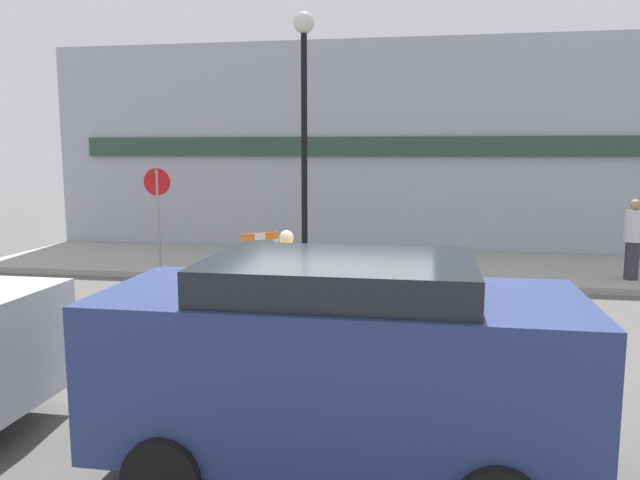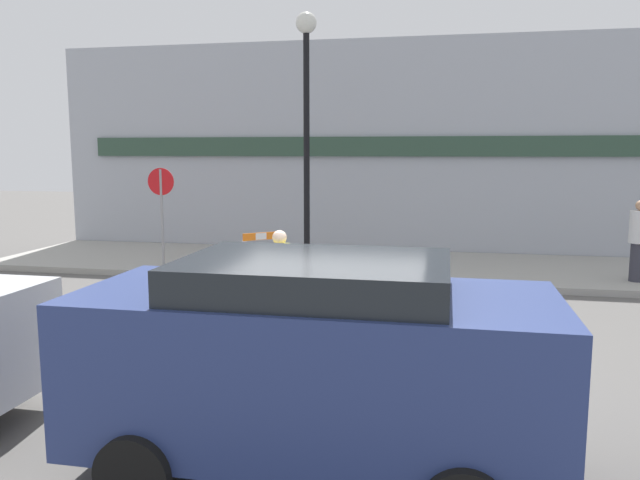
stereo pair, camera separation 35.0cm
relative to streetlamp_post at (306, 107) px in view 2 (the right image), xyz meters
name	(u,v)px [view 2 (the right image)]	position (x,y,z in m)	size (l,w,h in m)	color
ground_plane	(324,360)	(1.47, -5.47, -3.60)	(60.00, 60.00, 0.00)	#565451
sidewalk_slab	(379,266)	(1.47, 1.00, -3.53)	(18.00, 3.94, 0.14)	#9E9B93
storefront_facade	(389,148)	(1.47, 3.04, -0.84)	(18.00, 0.22, 5.50)	#A3A8B2
streetlamp_post	(306,107)	(0.00, 0.00, 0.00)	(0.44, 0.44, 5.40)	black
stop_sign	(161,201)	(-3.21, -0.33, -2.00)	(0.60, 0.06, 2.18)	gray
barricade_0	(261,257)	(-0.70, -1.12, -3.04)	(0.68, 0.60, 1.05)	white
barricade_1	(366,291)	(1.80, -3.88, -3.03)	(0.82, 0.54, 1.05)	white
traffic_cone_0	(198,297)	(-1.01, -3.66, -3.29)	(0.30, 0.30, 0.63)	black
traffic_cone_1	(373,272)	(1.58, -1.07, -3.28)	(0.30, 0.30, 0.65)	black
traffic_cone_2	(224,310)	(-0.26, -4.46, -3.28)	(0.30, 0.30, 0.65)	black
traffic_cone_3	(292,308)	(0.70, -4.14, -3.29)	(0.30, 0.30, 0.64)	black
traffic_cone_4	(415,277)	(2.39, -1.07, -3.35)	(0.30, 0.30, 0.52)	black
person_worker	(280,284)	(0.71, -4.86, -2.75)	(0.40, 0.40, 1.60)	#33333D
person_pedestrian	(639,239)	(6.66, -0.03, -2.61)	(0.48, 0.48, 1.60)	#33333D
parked_car_1	(315,355)	(1.94, -8.27, -2.58)	(3.87, 1.84, 1.82)	navy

